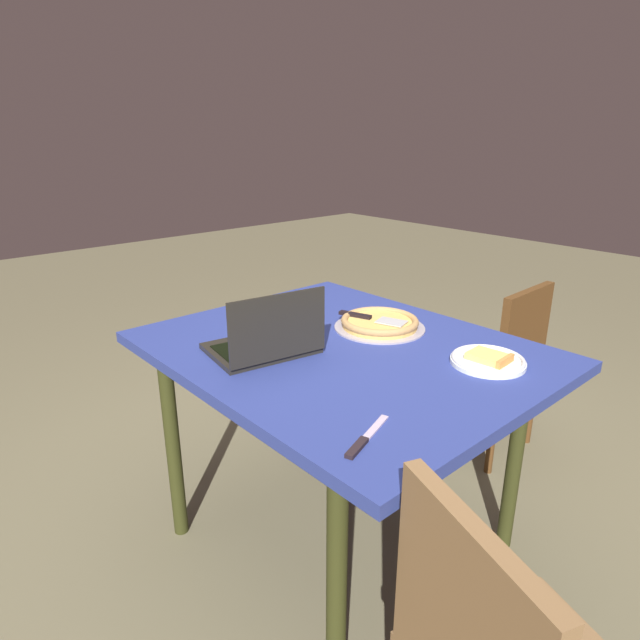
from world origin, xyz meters
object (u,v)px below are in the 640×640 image
Objects in this scene: laptop at (266,342)px; pizza_plate at (488,360)px; pizza_tray at (380,323)px; dining_table at (342,367)px; table_knife at (364,440)px; chair_far at (497,356)px.

laptop reaches higher than pizza_plate.
pizza_tray is (-0.08, -0.44, -0.02)m from laptop.
table_knife reaches higher than dining_table.
pizza_plate is 0.88m from chair_far.
pizza_tray is (0.43, 0.01, 0.01)m from pizza_plate.
dining_table is 3.85× the size of pizza_tray.
pizza_tray is 0.75m from table_knife.
laptop is at bearing 41.89° from pizza_plate.
laptop is 1.24m from chair_far.
pizza_plate is (-0.40, -0.22, 0.09)m from dining_table.
pizza_plate reaches higher than table_knife.
pizza_tray is (0.03, -0.21, 0.10)m from dining_table.
pizza_plate is (-0.51, -0.46, -0.03)m from laptop.
chair_far reaches higher than table_knife.
laptop is at bearing -13.55° from table_knife.
pizza_tray is at bearing 85.32° from chair_far.
pizza_tray reaches higher than table_knife.
pizza_tray is at bearing 1.47° from pizza_plate.
pizza_tray is at bearing -99.80° from laptop.
table_knife is (-0.55, 0.13, -0.04)m from laptop.
dining_table is at bearing -115.37° from laptop.
laptop is 0.44× the size of chair_far.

